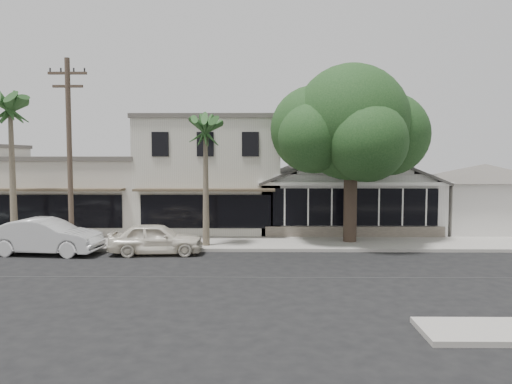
{
  "coord_description": "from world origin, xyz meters",
  "views": [
    {
      "loc": [
        -0.01,
        -18.09,
        4.48
      ],
      "look_at": [
        -0.27,
        6.0,
        2.73
      ],
      "focal_mm": 35.0,
      "sensor_mm": 36.0,
      "label": 1
    }
  ],
  "objects_px": {
    "utility_pole": "(69,149)",
    "shade_tree": "(349,126)",
    "car_1": "(46,236)",
    "car_0": "(156,239)"
  },
  "relations": [
    {
      "from": "utility_pole",
      "to": "shade_tree",
      "type": "relative_size",
      "value": 0.99
    },
    {
      "from": "utility_pole",
      "to": "car_1",
      "type": "bearing_deg",
      "value": -130.27
    },
    {
      "from": "car_1",
      "to": "shade_tree",
      "type": "xyz_separation_m",
      "value": [
        14.22,
        3.05,
        5.14
      ]
    },
    {
      "from": "utility_pole",
      "to": "car_0",
      "type": "distance_m",
      "value": 5.91
    },
    {
      "from": "shade_tree",
      "to": "car_0",
      "type": "bearing_deg",
      "value": -162.12
    },
    {
      "from": "utility_pole",
      "to": "car_1",
      "type": "distance_m",
      "value": 4.16
    },
    {
      "from": "car_0",
      "to": "shade_tree",
      "type": "xyz_separation_m",
      "value": [
        9.22,
        2.97,
        5.24
      ]
    },
    {
      "from": "car_1",
      "to": "utility_pole",
      "type": "bearing_deg",
      "value": -34.32
    },
    {
      "from": "utility_pole",
      "to": "car_1",
      "type": "xyz_separation_m",
      "value": [
        -0.81,
        -0.95,
        -3.97
      ]
    },
    {
      "from": "car_1",
      "to": "shade_tree",
      "type": "height_order",
      "value": "shade_tree"
    }
  ]
}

